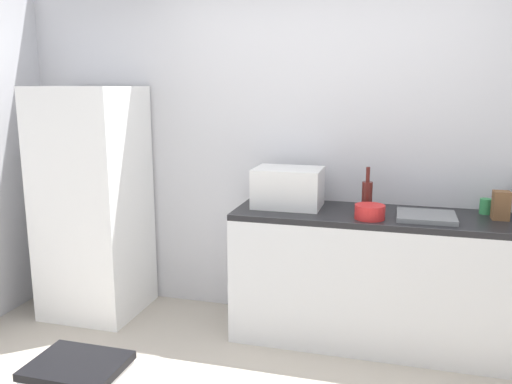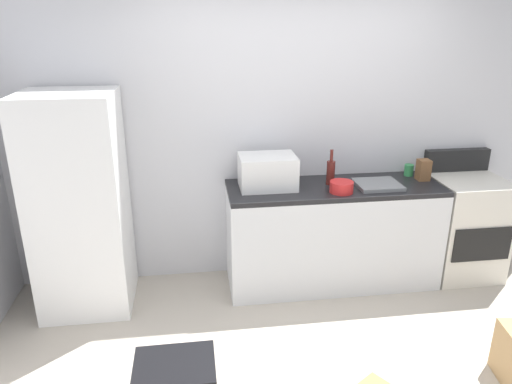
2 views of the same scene
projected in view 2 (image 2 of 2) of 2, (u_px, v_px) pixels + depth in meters
ground_plane at (337, 377)px, 3.10m from camera, size 6.00×6.00×0.00m
wall_back at (292, 131)px, 4.10m from camera, size 5.00×0.10×2.60m
kitchen_counter at (332, 235)px, 4.10m from camera, size 1.80×0.60×0.90m
refrigerator at (80, 205)px, 3.65m from camera, size 0.68×0.66×1.72m
stove_oven at (463, 225)px, 4.26m from camera, size 0.60×0.61×1.10m
microwave at (267, 172)px, 3.87m from camera, size 0.46×0.34×0.27m
sink_basin at (378, 184)px, 3.93m from camera, size 0.36×0.32×0.03m
wine_bottle at (331, 172)px, 3.95m from camera, size 0.07×0.07×0.30m
coffee_mug at (409, 170)px, 4.19m from camera, size 0.08×0.08×0.10m
knife_block at (423, 170)px, 4.06m from camera, size 0.10×0.10×0.18m
mixing_bowl at (341, 187)px, 3.78m from camera, size 0.19×0.19×0.09m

